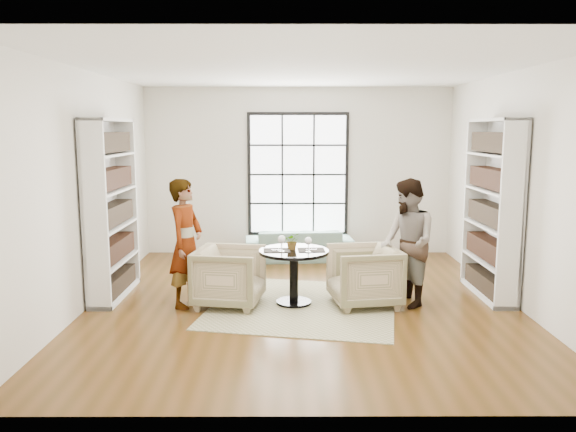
{
  "coord_description": "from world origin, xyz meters",
  "views": [
    {
      "loc": [
        -0.21,
        -7.16,
        2.26
      ],
      "look_at": [
        -0.19,
        0.4,
        1.09
      ],
      "focal_mm": 35.0,
      "sensor_mm": 36.0,
      "label": 1
    }
  ],
  "objects_px": {
    "armchair_left": "(230,277)",
    "person_right": "(408,243)",
    "person_left": "(186,243)",
    "armchair_right": "(364,276)",
    "flower_centerpiece": "(293,241)",
    "wine_glass_right": "(308,241)",
    "pedestal_table": "(294,265)",
    "sofa": "(299,244)",
    "wine_glass_left": "(282,240)"
  },
  "relations": [
    {
      "from": "person_left",
      "to": "sofa",
      "type": "bearing_deg",
      "value": -12.82
    },
    {
      "from": "armchair_left",
      "to": "flower_centerpiece",
      "type": "bearing_deg",
      "value": -74.74
    },
    {
      "from": "armchair_right",
      "to": "flower_centerpiece",
      "type": "bearing_deg",
      "value": -103.31
    },
    {
      "from": "sofa",
      "to": "flower_centerpiece",
      "type": "distance_m",
      "value": 2.57
    },
    {
      "from": "person_right",
      "to": "pedestal_table",
      "type": "bearing_deg",
      "value": -102.61
    },
    {
      "from": "pedestal_table",
      "to": "flower_centerpiece",
      "type": "relative_size",
      "value": 3.99
    },
    {
      "from": "pedestal_table",
      "to": "sofa",
      "type": "distance_m",
      "value": 2.56
    },
    {
      "from": "armchair_left",
      "to": "person_right",
      "type": "relative_size",
      "value": 0.51
    },
    {
      "from": "person_right",
      "to": "flower_centerpiece",
      "type": "xyz_separation_m",
      "value": [
        -1.47,
        0.08,
        0.01
      ]
    },
    {
      "from": "pedestal_table",
      "to": "wine_glass_left",
      "type": "bearing_deg",
      "value": -145.01
    },
    {
      "from": "armchair_right",
      "to": "flower_centerpiece",
      "type": "distance_m",
      "value": 1.03
    },
    {
      "from": "person_right",
      "to": "wine_glass_left",
      "type": "relative_size",
      "value": 7.64
    },
    {
      "from": "armchair_right",
      "to": "wine_glass_right",
      "type": "height_order",
      "value": "wine_glass_right"
    },
    {
      "from": "armchair_left",
      "to": "person_left",
      "type": "height_order",
      "value": "person_left"
    },
    {
      "from": "wine_glass_left",
      "to": "flower_centerpiece",
      "type": "height_order",
      "value": "flower_centerpiece"
    },
    {
      "from": "pedestal_table",
      "to": "wine_glass_left",
      "type": "xyz_separation_m",
      "value": [
        -0.16,
        -0.11,
        0.35
      ]
    },
    {
      "from": "armchair_left",
      "to": "person_left",
      "type": "bearing_deg",
      "value": 99.07
    },
    {
      "from": "pedestal_table",
      "to": "wine_glass_left",
      "type": "distance_m",
      "value": 0.4
    },
    {
      "from": "wine_glass_left",
      "to": "flower_centerpiece",
      "type": "relative_size",
      "value": 0.95
    },
    {
      "from": "person_left",
      "to": "armchair_left",
      "type": "bearing_deg",
      "value": -72.77
    },
    {
      "from": "person_right",
      "to": "wine_glass_left",
      "type": "distance_m",
      "value": 1.61
    },
    {
      "from": "armchair_left",
      "to": "armchair_right",
      "type": "distance_m",
      "value": 1.73
    },
    {
      "from": "armchair_left",
      "to": "flower_centerpiece",
      "type": "relative_size",
      "value": 3.72
    },
    {
      "from": "pedestal_table",
      "to": "flower_centerpiece",
      "type": "xyz_separation_m",
      "value": [
        -0.02,
        0.04,
        0.31
      ]
    },
    {
      "from": "wine_glass_left",
      "to": "wine_glass_right",
      "type": "height_order",
      "value": "wine_glass_left"
    },
    {
      "from": "armchair_left",
      "to": "person_right",
      "type": "distance_m",
      "value": 2.32
    },
    {
      "from": "person_left",
      "to": "wine_glass_left",
      "type": "distance_m",
      "value": 1.22
    },
    {
      "from": "person_left",
      "to": "wine_glass_left",
      "type": "height_order",
      "value": "person_left"
    },
    {
      "from": "armchair_right",
      "to": "person_right",
      "type": "xyz_separation_m",
      "value": [
        0.55,
        0.0,
        0.43
      ]
    },
    {
      "from": "armchair_left",
      "to": "flower_centerpiece",
      "type": "height_order",
      "value": "flower_centerpiece"
    },
    {
      "from": "person_right",
      "to": "person_left",
      "type": "bearing_deg",
      "value": -100.77
    },
    {
      "from": "pedestal_table",
      "to": "person_left",
      "type": "xyz_separation_m",
      "value": [
        -1.38,
        -0.05,
        0.3
      ]
    },
    {
      "from": "wine_glass_right",
      "to": "person_right",
      "type": "bearing_deg",
      "value": 4.4
    },
    {
      "from": "wine_glass_left",
      "to": "flower_centerpiece",
      "type": "xyz_separation_m",
      "value": [
        0.14,
        0.15,
        -0.04
      ]
    },
    {
      "from": "pedestal_table",
      "to": "wine_glass_left",
      "type": "height_order",
      "value": "wine_glass_left"
    },
    {
      "from": "armchair_right",
      "to": "flower_centerpiece",
      "type": "relative_size",
      "value": 3.78
    },
    {
      "from": "person_left",
      "to": "wine_glass_right",
      "type": "bearing_deg",
      "value": -75.97
    },
    {
      "from": "sofa",
      "to": "wine_glass_right",
      "type": "height_order",
      "value": "wine_glass_right"
    },
    {
      "from": "person_right",
      "to": "flower_centerpiece",
      "type": "distance_m",
      "value": 1.47
    },
    {
      "from": "armchair_right",
      "to": "sofa",
      "type": "bearing_deg",
      "value": -171.7
    },
    {
      "from": "sofa",
      "to": "pedestal_table",
      "type": "bearing_deg",
      "value": 82.86
    },
    {
      "from": "person_left",
      "to": "flower_centerpiece",
      "type": "distance_m",
      "value": 1.36
    },
    {
      "from": "sofa",
      "to": "person_right",
      "type": "bearing_deg",
      "value": 112.86
    },
    {
      "from": "wine_glass_right",
      "to": "person_left",
      "type": "bearing_deg",
      "value": 176.8
    },
    {
      "from": "pedestal_table",
      "to": "wine_glass_right",
      "type": "relative_size",
      "value": 4.58
    },
    {
      "from": "armchair_right",
      "to": "armchair_left",
      "type": "bearing_deg",
      "value": -98.16
    },
    {
      "from": "sofa",
      "to": "person_right",
      "type": "xyz_separation_m",
      "value": [
        1.33,
        -2.58,
        0.55
      ]
    },
    {
      "from": "armchair_left",
      "to": "armchair_right",
      "type": "bearing_deg",
      "value": -80.57
    },
    {
      "from": "wine_glass_left",
      "to": "person_left",
      "type": "bearing_deg",
      "value": 177.24
    },
    {
      "from": "person_right",
      "to": "armchair_left",
      "type": "bearing_deg",
      "value": -100.72
    }
  ]
}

